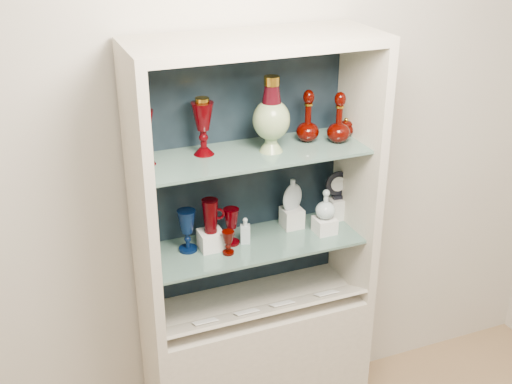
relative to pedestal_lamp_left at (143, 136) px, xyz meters
name	(u,v)px	position (x,y,z in m)	size (l,w,h in m)	color
wall_back	(237,152)	(0.44, 0.16, -0.19)	(3.50, 0.02, 2.80)	beige
cabinet_base	(256,368)	(0.44, -0.06, -1.21)	(1.00, 0.40, 0.75)	beige
cabinet_back_panel	(240,170)	(0.44, 0.13, -0.26)	(0.98, 0.02, 1.15)	black
cabinet_side_left	(141,205)	(-0.04, -0.06, -0.26)	(0.04, 0.40, 1.15)	beige
cabinet_side_right	(358,170)	(0.92, -0.06, -0.26)	(0.04, 0.40, 1.15)	beige
cabinet_top_cap	(256,42)	(0.44, -0.06, 0.33)	(1.00, 0.40, 0.04)	beige
shelf_lower	(254,244)	(0.44, -0.04, -0.54)	(0.92, 0.34, 0.01)	slate
shelf_upper	(254,154)	(0.44, -0.04, -0.12)	(0.92, 0.34, 0.01)	slate
label_ledge	(265,310)	(0.44, -0.17, -0.81)	(0.92, 0.18, 0.01)	beige
label_card_0	(282,303)	(0.52, -0.17, -0.79)	(0.10, 0.07, 0.00)	white
label_card_1	(205,321)	(0.17, -0.17, -0.79)	(0.10, 0.07, 0.00)	white
label_card_2	(326,293)	(0.74, -0.17, -0.79)	(0.10, 0.07, 0.00)	white
label_card_3	(246,312)	(0.35, -0.17, -0.79)	(0.10, 0.07, 0.00)	white
pedestal_lamp_left	(143,136)	(0.00, 0.00, 0.00)	(0.09, 0.09, 0.24)	#3F0003
pedestal_lamp_right	(203,127)	(0.24, 0.02, 0.00)	(0.09, 0.09, 0.23)	#3F0003
enamel_urn	(271,114)	(0.51, -0.05, 0.04)	(0.15, 0.15, 0.31)	#0B4422
ruby_decanter_a	(308,113)	(0.70, 0.00, 0.01)	(0.10, 0.10, 0.25)	#3C0400
ruby_decanter_b	(339,116)	(0.81, -0.06, 0.00)	(0.10, 0.10, 0.23)	#3C0400
lidded_bowl	(346,127)	(0.88, 0.00, -0.08)	(0.07, 0.07, 0.08)	#3C0400
cobalt_goblet	(187,231)	(0.15, 0.00, -0.44)	(0.08, 0.08, 0.19)	#061438
ruby_goblet_tall	(231,226)	(0.35, -0.01, -0.45)	(0.07, 0.07, 0.17)	#3F0003
ruby_goblet_small	(228,243)	(0.30, -0.09, -0.48)	(0.05, 0.05, 0.11)	#3C0400
riser_ruby_pitcher	(211,240)	(0.25, -0.02, -0.50)	(0.10, 0.10, 0.08)	silver
ruby_pitcher	(210,216)	(0.25, -0.02, -0.38)	(0.11, 0.07, 0.15)	#3F0003
clear_square_bottle	(245,230)	(0.40, -0.02, -0.48)	(0.04, 0.04, 0.12)	#ADC3C7
riser_flat_flask	(292,217)	(0.65, 0.04, -0.49)	(0.09, 0.09, 0.09)	silver
flat_flask	(292,194)	(0.65, 0.04, -0.37)	(0.11, 0.04, 0.15)	silver
riser_clear_round_decanter	(325,225)	(0.77, -0.07, -0.50)	(0.09, 0.09, 0.07)	silver
clear_round_decanter	(326,205)	(0.77, -0.07, -0.40)	(0.09, 0.09, 0.13)	#ADC3C7
riser_cameo_medallion	(336,208)	(0.88, 0.04, -0.49)	(0.08, 0.08, 0.10)	silver
cameo_medallion	(338,185)	(0.88, 0.04, -0.37)	(0.12, 0.04, 0.14)	black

